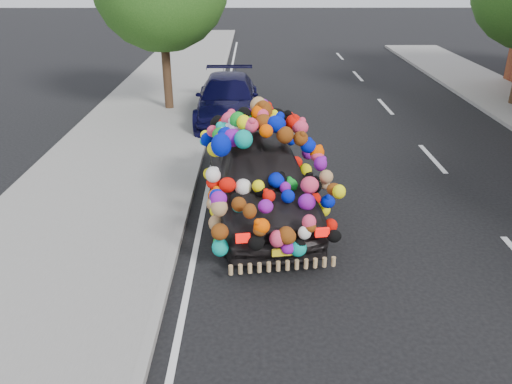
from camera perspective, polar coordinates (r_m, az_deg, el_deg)
ground at (r=8.35m, az=6.55°, el=-8.66°), size 100.00×100.00×0.00m
sidewalk at (r=8.91m, az=-22.37°, el=-7.83°), size 4.00×60.00×0.12m
kerb at (r=8.37m, az=-9.78°, el=-8.27°), size 0.15×60.00×0.13m
plush_art_car at (r=9.56m, az=0.48°, el=3.62°), size 2.83×4.99×2.19m
navy_sedan at (r=15.86m, az=-3.27°, el=10.58°), size 1.94×4.67×1.35m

